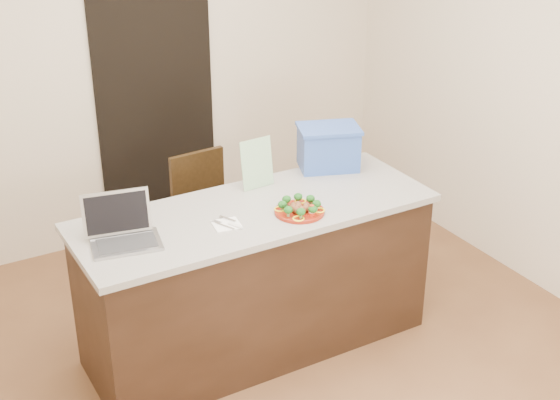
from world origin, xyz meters
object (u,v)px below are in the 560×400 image
yogurt_bottle (312,213)px  blue_box (328,147)px  laptop (122,229)px  chair (205,209)px  plate (299,211)px  island (256,278)px  napkin (227,225)px

yogurt_bottle → blue_box: (0.46, 0.54, 0.11)m
laptop → chair: (0.86, 0.88, -0.48)m
plate → yogurt_bottle: size_ratio=3.65×
island → plate: size_ratio=7.37×
island → chair: size_ratio=2.31×
napkin → chair: 1.12m
island → laptop: laptop is taller
laptop → blue_box: 1.48m
yogurt_bottle → island: bearing=130.3°
plate → blue_box: (0.49, 0.46, 0.13)m
napkin → laptop: 0.56m
plate → yogurt_bottle: bearing=-71.5°
island → chair: island is taller
napkin → blue_box: size_ratio=0.32×
plate → yogurt_bottle: yogurt_bottle is taller
napkin → chair: napkin is taller
laptop → chair: size_ratio=0.44×
island → chair: (0.08, 0.90, 0.05)m
island → chair: bearing=84.6°
plate → chair: 1.15m
blue_box → laptop: bearing=-149.0°
napkin → yogurt_bottle: (0.44, -0.16, 0.03)m
plate → napkin: bearing=170.2°
laptop → blue_box: (1.45, 0.27, 0.07)m
plate → chair: (-0.10, 1.07, -0.42)m
laptop → chair: 1.32m
blue_box → napkin: bearing=-136.4°
yogurt_bottle → chair: bearing=96.5°
laptop → island: bearing=10.1°
island → blue_box: size_ratio=4.62×
napkin → blue_box: 0.99m
yogurt_bottle → laptop: (-0.99, 0.27, 0.04)m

